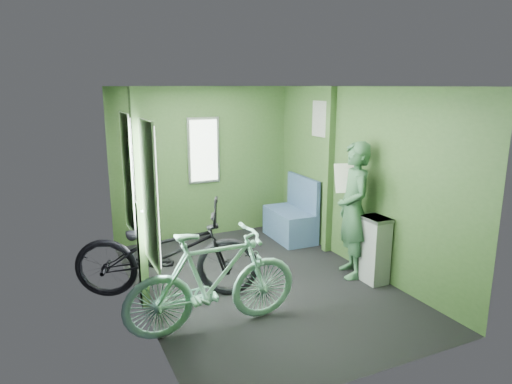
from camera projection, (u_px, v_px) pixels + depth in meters
room at (255, 165)px, 5.16m from camera, size 4.00×4.02×2.31m
bicycle_black at (169, 296)px, 5.13m from camera, size 2.17×1.52×1.11m
bicycle_mint at (215, 329)px, 4.43m from camera, size 1.73×0.63×1.08m
passenger at (353, 210)px, 5.53m from camera, size 0.58×0.77×1.67m
waste_box at (374, 250)px, 5.43m from camera, size 0.24×0.33×0.81m
bench_seat at (291, 221)px, 7.00m from camera, size 0.53×0.92×0.96m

